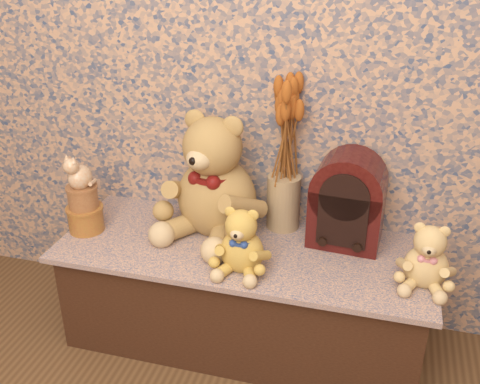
# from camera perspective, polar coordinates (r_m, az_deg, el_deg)

# --- Properties ---
(display_shelf) EXTENTS (1.33, 0.52, 0.41)m
(display_shelf) POSITION_cam_1_polar(r_m,az_deg,el_deg) (2.08, 0.37, -10.51)
(display_shelf) COLOR #394875
(display_shelf) RESTS_ON ground
(teddy_large) EXTENTS (0.49, 0.54, 0.49)m
(teddy_large) POSITION_cam_1_polar(r_m,az_deg,el_deg) (1.98, -2.50, 2.49)
(teddy_large) COLOR olive
(teddy_large) RESTS_ON display_shelf
(teddy_medium) EXTENTS (0.20, 0.23, 0.24)m
(teddy_medium) POSITION_cam_1_polar(r_m,az_deg,el_deg) (1.79, 0.21, -4.61)
(teddy_medium) COLOR #B37F32
(teddy_medium) RESTS_ON display_shelf
(teddy_small) EXTENTS (0.20, 0.23, 0.23)m
(teddy_small) POSITION_cam_1_polar(r_m,az_deg,el_deg) (1.82, 19.05, -5.90)
(teddy_small) COLOR #DCB268
(teddy_small) RESTS_ON display_shelf
(cathedral_radio) EXTENTS (0.26, 0.20, 0.35)m
(cathedral_radio) POSITION_cam_1_polar(r_m,az_deg,el_deg) (1.95, 11.18, -0.70)
(cathedral_radio) COLOR #3B0B0A
(cathedral_radio) RESTS_ON display_shelf
(ceramic_vase) EXTENTS (0.14, 0.14, 0.21)m
(ceramic_vase) POSITION_cam_1_polar(r_m,az_deg,el_deg) (2.06, 4.55, -1.02)
(ceramic_vase) COLOR tan
(ceramic_vase) RESTS_ON display_shelf
(dried_stalks) EXTENTS (0.22, 0.22, 0.39)m
(dried_stalks) POSITION_cam_1_polar(r_m,az_deg,el_deg) (1.94, 4.86, 6.85)
(dried_stalks) COLOR #AC521B
(dried_stalks) RESTS_ON ceramic_vase
(biscuit_tin_lower) EXTENTS (0.17, 0.17, 0.09)m
(biscuit_tin_lower) POSITION_cam_1_polar(r_m,az_deg,el_deg) (2.13, -15.78, -2.71)
(biscuit_tin_lower) COLOR gold
(biscuit_tin_lower) RESTS_ON display_shelf
(biscuit_tin_upper) EXTENTS (0.13, 0.13, 0.08)m
(biscuit_tin_upper) POSITION_cam_1_polar(r_m,az_deg,el_deg) (2.09, -16.07, -0.54)
(biscuit_tin_upper) COLOR tan
(biscuit_tin_upper) RESTS_ON biscuit_tin_lower
(cat_figurine) EXTENTS (0.13, 0.13, 0.14)m
(cat_figurine) POSITION_cam_1_polar(r_m,az_deg,el_deg) (2.04, -16.44, 2.23)
(cat_figurine) COLOR silver
(cat_figurine) RESTS_ON biscuit_tin_upper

